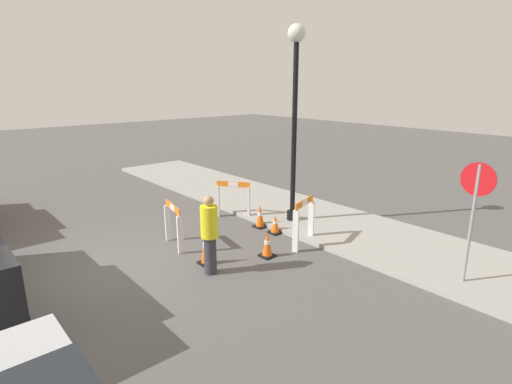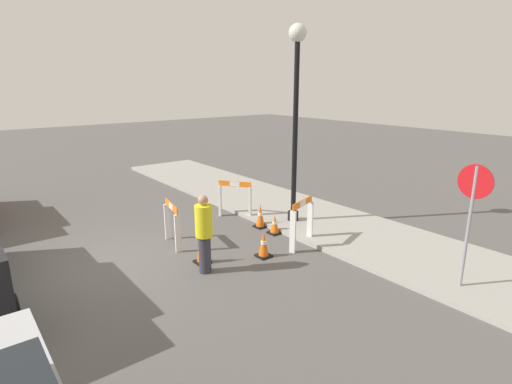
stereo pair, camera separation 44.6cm
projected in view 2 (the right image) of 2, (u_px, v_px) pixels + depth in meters
ground_plane at (85, 272)px, 8.00m from camera, size 60.00×60.00×0.00m
sidewalk_slab at (298, 213)px, 11.52m from camera, size 18.00×2.82×0.11m
streetlamp_post at (296, 99)px, 9.90m from camera, size 0.44×0.44×4.94m
stop_sign at (472, 207)px, 6.87m from camera, size 0.60×0.06×2.25m
barricade_0 at (172, 222)px, 9.20m from camera, size 0.94×0.31×1.03m
barricade_1 at (302, 221)px, 9.13m from camera, size 0.41×0.91×1.12m
barricade_2 at (235, 198)px, 11.14m from camera, size 0.85×0.66×1.04m
traffic_cone_0 at (260, 216)px, 10.44m from camera, size 0.30×0.30×0.62m
traffic_cone_1 at (202, 247)px, 8.34m from camera, size 0.30×0.30×0.74m
traffic_cone_2 at (264, 245)px, 8.66m from camera, size 0.30×0.30×0.57m
traffic_cone_3 at (275, 225)px, 10.02m from camera, size 0.30×0.30×0.49m
person_worker at (204, 232)px, 7.80m from camera, size 0.48×0.48×1.60m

